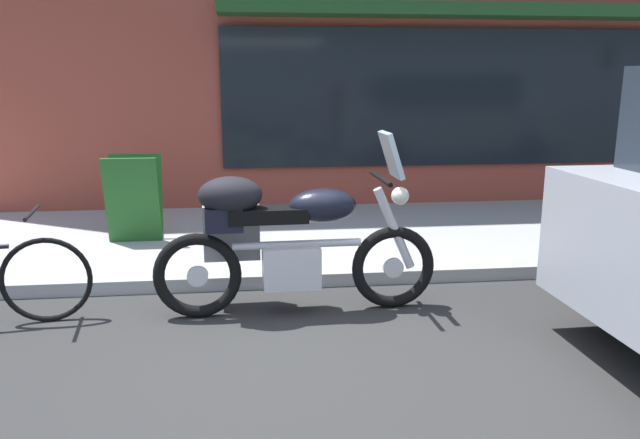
# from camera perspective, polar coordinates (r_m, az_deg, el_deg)

# --- Properties ---
(ground_plane) EXTENTS (80.00, 80.00, 0.00)m
(ground_plane) POSITION_cam_1_polar(r_m,az_deg,el_deg) (4.19, -3.73, -12.47)
(ground_plane) COLOR #2C2C2C
(touring_motorcycle) EXTENTS (2.21, 0.64, 1.41)m
(touring_motorcycle) POSITION_cam_1_polar(r_m,az_deg,el_deg) (4.72, -3.71, -1.61)
(touring_motorcycle) COLOR black
(touring_motorcycle) RESTS_ON ground_plane
(sandwich_board_sign) EXTENTS (0.55, 0.41, 0.90)m
(sandwich_board_sign) POSITION_cam_1_polar(r_m,az_deg,el_deg) (6.71, -16.97, 1.89)
(sandwich_board_sign) COLOR #1E511E
(sandwich_board_sign) RESTS_ON sidewalk_curb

